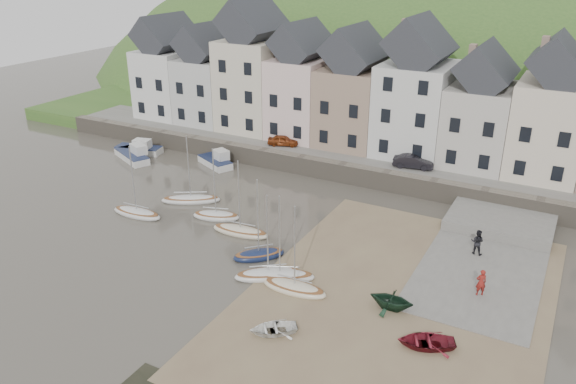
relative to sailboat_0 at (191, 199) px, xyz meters
The scene contains 26 objects.
ground 11.53m from the sailboat_0, 32.01° to the right, with size 160.00×160.00×0.00m, color #4A443A.
quay_land 27.68m from the sailboat_0, 69.32° to the left, with size 90.00×30.00×1.50m, color #396126.
quay_street 17.44m from the sailboat_0, 55.82° to the left, with size 70.00×7.00×0.10m, color slate.
seawall 14.65m from the sailboat_0, 48.10° to the left, with size 70.00×1.20×1.80m, color slate.
beach 21.65m from the sailboat_0, 16.39° to the right, with size 18.00×26.00×0.06m, color #766048.
slipway 24.84m from the sailboat_0, ahead, with size 8.00×18.00×0.12m, color slate.
hillside 57.10m from the sailboat_0, 84.94° to the left, with size 134.40×84.00×84.00m.
townhouse_terrace 22.43m from the sailboat_0, 57.19° to the left, with size 61.05×8.00×13.93m.
sailboat_0 is the anchor object (origin of this frame).
sailboat_1 4.93m from the sailboat_0, 117.33° to the right, with size 4.76×1.72×6.32m.
sailboat_2 7.76m from the sailboat_0, 23.15° to the right, with size 4.87×1.96×6.32m.
sailboat_3 4.22m from the sailboat_0, 23.43° to the right, with size 4.21×2.68×6.32m.
sailboat_4 14.91m from the sailboat_0, 29.21° to the right, with size 4.93×3.32×6.32m.
sailboat_5 11.70m from the sailboat_0, 28.23° to the right, with size 3.73×3.71×6.32m.
sailboat_6 14.37m from the sailboat_0, 31.60° to the right, with size 4.55×3.95×6.32m.
sailboat_7 16.71m from the sailboat_0, 29.20° to the right, with size 4.49×1.77×6.32m.
motorboat_0 15.03m from the sailboat_0, 148.89° to the left, with size 5.32×2.83×1.70m.
motorboat_1 13.41m from the sailboat_0, 153.95° to the left, with size 5.73×3.85×1.70m.
motorboat_2 9.19m from the sailboat_0, 110.84° to the left, with size 4.72×3.44×1.70m.
rowboat_white 20.01m from the sailboat_0, 39.05° to the right, with size 1.99×2.78×0.58m, color white.
rowboat_green 21.97m from the sailboat_0, 18.97° to the right, with size 2.32×2.69×1.42m, color #163321.
rowboat_red 25.51m from the sailboat_0, 22.13° to the right, with size 2.28×3.19×0.66m, color maroon.
person_red 25.47m from the sailboat_0, ahead, with size 0.67×0.44×1.83m, color maroon.
person_dark 24.11m from the sailboat_0, ahead, with size 0.92×0.72×1.90m, color black.
car_left 13.66m from the sailboat_0, 81.89° to the left, with size 1.29×3.20×1.09m, color maroon.
car_right 20.83m from the sailboat_0, 40.22° to the left, with size 1.31×3.74×1.23m, color black.
Camera 1 is at (19.13, -29.46, 20.37)m, focal length 34.98 mm.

